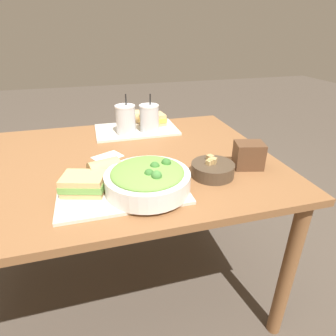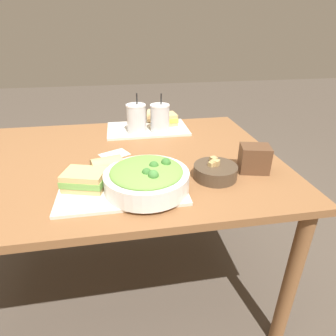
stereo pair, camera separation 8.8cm
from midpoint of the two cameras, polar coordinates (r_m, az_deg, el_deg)
ground_plane at (r=1.74m, az=-7.00°, el=-21.54°), size 12.00×12.00×0.00m
dining_table at (r=1.32m, az=-8.63°, el=-1.46°), size 1.46×1.05×0.77m
tray_near at (r=1.02m, az=-6.74°, el=-4.25°), size 0.45×0.28×0.01m
tray_far at (r=1.62m, az=-2.62°, el=7.93°), size 0.45×0.28×0.01m
salad_bowl at (r=0.98m, az=-1.76°, el=-1.97°), size 0.30×0.30×0.11m
soup_bowl at (r=1.11m, az=11.84°, el=-0.65°), size 0.17×0.17×0.07m
sandwich_near at (r=1.03m, az=-14.21°, el=-2.36°), size 0.17×0.15×0.06m
baguette_near at (r=1.08m, az=-9.91°, el=0.21°), size 0.13×0.11×0.08m
sandwich_far at (r=1.66m, az=0.69°, el=9.86°), size 0.16×0.12×0.06m
baguette_far at (r=1.70m, az=-1.06°, el=10.53°), size 0.11×0.10×0.08m
drink_cup_dark at (r=1.53m, az=-4.77°, el=9.78°), size 0.10×0.10×0.21m
drink_cup_red at (r=1.54m, az=0.00°, el=9.95°), size 0.10×0.10×0.20m
chip_bag at (r=1.19m, az=19.18°, el=1.77°), size 0.13×0.12×0.11m
napkin_folded at (r=1.31m, az=-9.11°, el=2.68°), size 0.15×0.13×0.00m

